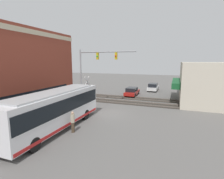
{
  "coord_description": "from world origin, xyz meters",
  "views": [
    {
      "loc": [
        -17.85,
        -6.89,
        5.95
      ],
      "look_at": [
        2.72,
        0.71,
        2.36
      ],
      "focal_mm": 28.0,
      "sensor_mm": 36.0,
      "label": 1
    }
  ],
  "objects_px": {
    "parked_car_red": "(132,92)",
    "parked_car_white": "(153,87)",
    "pedestrian_at_crossing": "(91,97)",
    "crossing_signal": "(87,87)",
    "city_bus": "(55,109)",
    "pedestrian_near_bus": "(73,122)"
  },
  "relations": [
    {
      "from": "parked_car_red",
      "to": "parked_car_white",
      "type": "height_order",
      "value": "parked_car_white"
    },
    {
      "from": "parked_car_red",
      "to": "pedestrian_at_crossing",
      "type": "relative_size",
      "value": 2.76
    },
    {
      "from": "parked_car_red",
      "to": "crossing_signal",
      "type": "bearing_deg",
      "value": 144.95
    },
    {
      "from": "city_bus",
      "to": "crossing_signal",
      "type": "distance_m",
      "value": 10.43
    },
    {
      "from": "crossing_signal",
      "to": "parked_car_red",
      "type": "height_order",
      "value": "crossing_signal"
    },
    {
      "from": "city_bus",
      "to": "parked_car_red",
      "type": "bearing_deg",
      "value": -8.6
    },
    {
      "from": "pedestrian_near_bus",
      "to": "crossing_signal",
      "type": "bearing_deg",
      "value": 21.85
    },
    {
      "from": "pedestrian_near_bus",
      "to": "city_bus",
      "type": "bearing_deg",
      "value": 88.54
    },
    {
      "from": "pedestrian_at_crossing",
      "to": "parked_car_red",
      "type": "bearing_deg",
      "value": -30.09
    },
    {
      "from": "city_bus",
      "to": "parked_car_white",
      "type": "bearing_deg",
      "value": -12.92
    },
    {
      "from": "crossing_signal",
      "to": "pedestrian_at_crossing",
      "type": "relative_size",
      "value": 2.33
    },
    {
      "from": "city_bus",
      "to": "crossing_signal",
      "type": "height_order",
      "value": "crossing_signal"
    },
    {
      "from": "pedestrian_near_bus",
      "to": "pedestrian_at_crossing",
      "type": "relative_size",
      "value": 1.11
    },
    {
      "from": "crossing_signal",
      "to": "parked_car_white",
      "type": "bearing_deg",
      "value": -29.99
    },
    {
      "from": "parked_car_red",
      "to": "pedestrian_near_bus",
      "type": "height_order",
      "value": "pedestrian_near_bus"
    },
    {
      "from": "crossing_signal",
      "to": "pedestrian_at_crossing",
      "type": "height_order",
      "value": "crossing_signal"
    },
    {
      "from": "city_bus",
      "to": "pedestrian_near_bus",
      "type": "relative_size",
      "value": 6.06
    },
    {
      "from": "parked_car_white",
      "to": "crossing_signal",
      "type": "bearing_deg",
      "value": 150.01
    },
    {
      "from": "parked_car_white",
      "to": "pedestrian_near_bus",
      "type": "distance_m",
      "value": 23.87
    },
    {
      "from": "crossing_signal",
      "to": "city_bus",
      "type": "bearing_deg",
      "value": -167.08
    },
    {
      "from": "parked_car_red",
      "to": "parked_car_white",
      "type": "bearing_deg",
      "value": -23.74
    },
    {
      "from": "crossing_signal",
      "to": "parked_car_white",
      "type": "distance_m",
      "value": 15.54
    }
  ]
}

